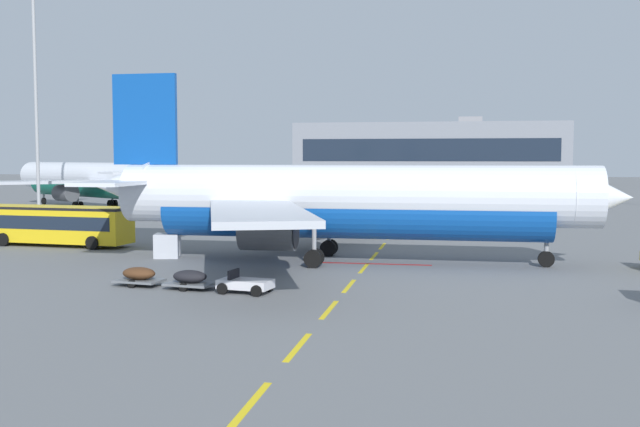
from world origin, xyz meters
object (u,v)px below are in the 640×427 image
object	(u,v)px
apron_shuttle_bus	(55,223)
uld_cargo_container	(167,246)
airliner_mid_left	(89,179)
apron_light_mast_near	(35,75)
baggage_train	(191,279)
airliner_foreground	(344,200)

from	to	relation	value
apron_shuttle_bus	uld_cargo_container	world-z (taller)	apron_shuttle_bus
apron_shuttle_bus	uld_cargo_container	distance (m)	11.84
airliner_mid_left	apron_light_mast_near	distance (m)	21.63
airliner_mid_left	apron_shuttle_bus	world-z (taller)	airliner_mid_left
baggage_train	uld_cargo_container	distance (m)	12.48
uld_cargo_container	apron_light_mast_near	size ratio (longest dim) A/B	0.08
apron_shuttle_bus	baggage_train	xyz separation A→B (m)	(16.59, -15.73, -1.23)
apron_light_mast_near	airliner_mid_left	bearing A→B (deg)	101.51
airliner_mid_left	uld_cargo_container	size ratio (longest dim) A/B	16.59
airliner_foreground	apron_shuttle_bus	bearing A→B (deg)	168.72
baggage_train	apron_light_mast_near	xyz separation A→B (m)	(-30.43, 36.26, 14.77)
airliner_mid_left	uld_cargo_container	world-z (taller)	airliner_mid_left
apron_shuttle_bus	baggage_train	distance (m)	22.90
baggage_train	airliner_foreground	bearing A→B (deg)	61.20
airliner_mid_left	apron_shuttle_bus	bearing A→B (deg)	-65.56
airliner_foreground	uld_cargo_container	size ratio (longest dim) A/B	18.18
apron_shuttle_bus	apron_light_mast_near	world-z (taller)	apron_light_mast_near
airliner_foreground	airliner_mid_left	bearing A→B (deg)	133.07
airliner_foreground	apron_light_mast_near	size ratio (longest dim) A/B	1.41
apron_shuttle_bus	uld_cargo_container	xyz separation A→B (m)	(10.84, -4.66, -0.95)
apron_shuttle_bus	uld_cargo_container	size ratio (longest dim) A/B	6.42
airliner_foreground	apron_shuttle_bus	world-z (taller)	airliner_foreground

